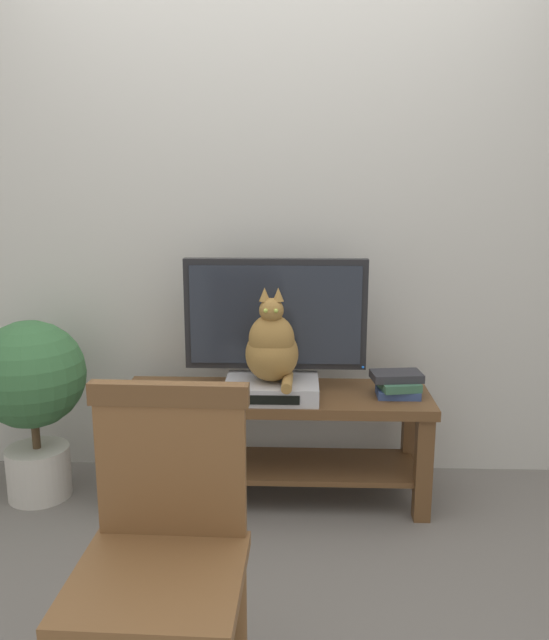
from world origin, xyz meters
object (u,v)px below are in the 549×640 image
(tv_stand, at_px, (275,424))
(tv, at_px, (276,320))
(media_box, at_px, (272,389))
(wooden_chair, at_px, (164,535))
(potted_plant, at_px, (32,390))
(cat, at_px, (272,347))
(book_stack, at_px, (397,384))

(tv_stand, relative_size, tv, 1.70)
(tv_stand, height_order, media_box, media_box)
(tv_stand, relative_size, wooden_chair, 1.52)
(tv_stand, distance_m, potted_plant, 1.09)
(cat, distance_m, wooden_chair, 1.16)
(tv_stand, relative_size, book_stack, 6.00)
(tv_stand, distance_m, tv, 0.46)
(tv, height_order, potted_plant, tv)
(tv_stand, relative_size, cat, 3.33)
(media_box, bearing_deg, wooden_chair, -101.61)
(tv, xyz_separation_m, book_stack, (0.53, -0.09, -0.26))
(cat, bearing_deg, media_box, 95.43)
(cat, xyz_separation_m, book_stack, (0.54, 0.05, -0.17))
(tv_stand, height_order, potted_plant, potted_plant)
(tv_stand, height_order, tv, tv)
(media_box, bearing_deg, tv_stand, 79.95)
(media_box, bearing_deg, tv, 85.25)
(tv, distance_m, wooden_chair, 1.32)
(book_stack, bearing_deg, media_box, -175.91)
(tv, height_order, book_stack, tv)
(tv, distance_m, cat, 0.17)
(potted_plant, bearing_deg, cat, -2.73)
(tv_stand, xyz_separation_m, media_box, (-0.01, -0.06, 0.19))
(tv_stand, relative_size, media_box, 3.42)
(book_stack, xyz_separation_m, potted_plant, (-1.60, -0.00, -0.05))
(tv_stand, bearing_deg, tv, 89.98)
(tv_stand, bearing_deg, media_box, -100.05)
(cat, height_order, potted_plant, cat)
(wooden_chair, height_order, potted_plant, wooden_chair)
(tv_stand, bearing_deg, wooden_chair, -101.53)
(media_box, relative_size, potted_plant, 0.48)
(tv, distance_m, book_stack, 0.59)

